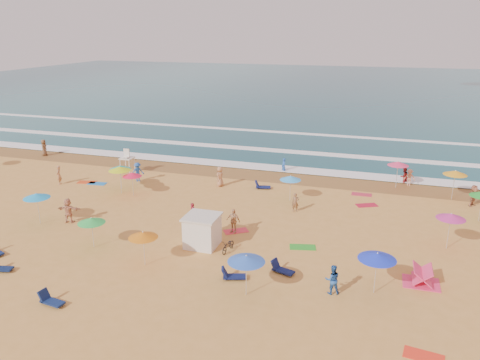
% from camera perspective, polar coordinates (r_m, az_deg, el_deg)
% --- Properties ---
extents(ground, '(220.00, 220.00, 0.00)m').
position_cam_1_polar(ground, '(35.38, -5.86, -4.91)').
color(ground, gold).
rests_on(ground, ground).
extents(ocean, '(220.00, 140.00, 0.18)m').
position_cam_1_polar(ocean, '(115.41, 10.97, 10.89)').
color(ocean, '#0C4756').
rests_on(ocean, ground).
extents(wet_sand, '(220.00, 220.00, 0.00)m').
position_cam_1_polar(wet_sand, '(46.41, 0.18, 0.84)').
color(wet_sand, olive).
rests_on(wet_sand, ground).
extents(surf_foam, '(200.00, 18.70, 0.05)m').
position_cam_1_polar(surf_foam, '(54.55, 2.94, 3.55)').
color(surf_foam, white).
rests_on(surf_foam, ground).
extents(cabana, '(2.00, 2.00, 2.00)m').
position_cam_1_polar(cabana, '(31.00, -4.62, -6.28)').
color(cabana, white).
rests_on(cabana, ground).
extents(cabana_roof, '(2.20, 2.20, 0.12)m').
position_cam_1_polar(cabana_roof, '(30.58, -4.67, -4.47)').
color(cabana_roof, silver).
rests_on(cabana_roof, cabana).
extents(bicycle, '(0.75, 1.60, 0.81)m').
position_cam_1_polar(bicycle, '(30.39, -1.45, -7.99)').
color(bicycle, black).
rests_on(bicycle, ground).
extents(lifeguard_stand, '(1.20, 1.20, 2.10)m').
position_cam_1_polar(lifeguard_stand, '(47.47, -13.57, 2.03)').
color(lifeguard_stand, white).
rests_on(lifeguard_stand, ground).
extents(beach_umbrellas, '(49.13, 25.24, 0.81)m').
position_cam_1_polar(beach_umbrellas, '(34.21, -2.43, -1.78)').
color(beach_umbrellas, orange).
rests_on(beach_umbrellas, ground).
extents(loungers, '(39.57, 21.98, 0.34)m').
position_cam_1_polar(loungers, '(29.88, 1.84, -8.97)').
color(loungers, navy).
rests_on(loungers, ground).
extents(towels, '(34.74, 25.50, 0.03)m').
position_cam_1_polar(towels, '(33.10, -4.57, -6.51)').
color(towels, '#DC511B').
rests_on(towels, ground).
extents(beachgoers, '(46.21, 22.17, 2.13)m').
position_cam_1_polar(beachgoers, '(39.28, -2.72, -1.13)').
color(beachgoers, blue).
rests_on(beachgoers, ground).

